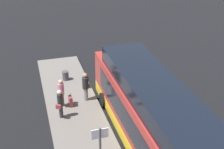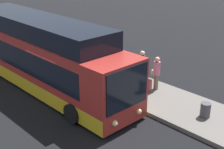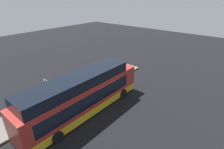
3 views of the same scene
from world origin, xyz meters
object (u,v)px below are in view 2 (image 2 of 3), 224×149
(sign_post, at_px, (69,36))
(suitcase, at_px, (147,85))
(passenger_boarding, at_px, (142,65))
(passenger_with_bags, at_px, (156,72))
(trash_bin, at_px, (205,110))
(passenger_waiting, at_px, (141,81))
(bus_lead, at_px, (42,57))

(sign_post, bearing_deg, suitcase, 2.28)
(passenger_boarding, height_order, passenger_with_bags, passenger_with_bags)
(passenger_boarding, distance_m, trash_bin, 4.66)
(suitcase, bearing_deg, trash_bin, -3.74)
(passenger_waiting, bearing_deg, bus_lead, -5.41)
(suitcase, relative_size, sign_post, 0.32)
(bus_lead, height_order, passenger_with_bags, bus_lead)
(passenger_waiting, bearing_deg, passenger_with_bags, -108.58)
(passenger_with_bags, xyz_separation_m, trash_bin, (3.32, -0.72, -0.65))
(bus_lead, distance_m, suitcase, 5.78)
(suitcase, height_order, trash_bin, suitcase)
(passenger_boarding, relative_size, trash_bin, 2.71)
(passenger_waiting, relative_size, sign_post, 0.67)
(passenger_boarding, bearing_deg, bus_lead, 171.38)
(passenger_boarding, relative_size, passenger_waiting, 0.95)
(bus_lead, xyz_separation_m, trash_bin, (8.12, 3.02, -1.15))
(passenger_with_bags, bearing_deg, suitcase, -171.85)
(passenger_boarding, height_order, suitcase, passenger_boarding)
(passenger_boarding, bearing_deg, passenger_with_bags, -67.53)
(passenger_with_bags, bearing_deg, trash_bin, -76.41)
(passenger_boarding, height_order, passenger_waiting, passenger_waiting)
(passenger_with_bags, bearing_deg, passenger_waiting, -143.94)
(sign_post, relative_size, trash_bin, 4.24)
(bus_lead, distance_m, passenger_boarding, 5.38)
(bus_lead, relative_size, suitcase, 14.15)
(bus_lead, relative_size, trash_bin, 19.23)
(passenger_boarding, distance_m, passenger_waiting, 2.31)
(passenger_with_bags, height_order, suitcase, passenger_with_bags)
(passenger_boarding, bearing_deg, suitcase, -91.34)
(bus_lead, height_order, passenger_waiting, bus_lead)
(bus_lead, relative_size, passenger_with_bags, 7.05)
(passenger_waiting, height_order, sign_post, sign_post)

